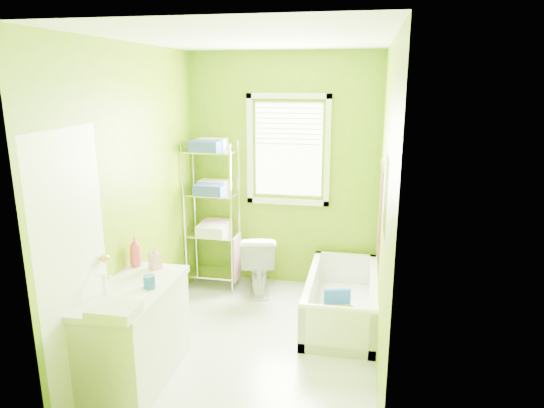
% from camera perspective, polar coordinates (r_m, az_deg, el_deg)
% --- Properties ---
extents(ground, '(2.90, 2.90, 0.00)m').
position_cam_1_polar(ground, '(4.52, -1.91, -16.20)').
color(ground, silver).
rests_on(ground, ground).
extents(room_envelope, '(2.14, 2.94, 2.62)m').
position_cam_1_polar(room_envelope, '(3.96, -2.09, 3.44)').
color(room_envelope, '#679006').
rests_on(room_envelope, ground).
extents(window, '(0.92, 0.05, 1.22)m').
position_cam_1_polar(window, '(5.32, 1.93, 7.04)').
color(window, white).
rests_on(window, ground).
extents(door, '(0.09, 0.80, 2.00)m').
position_cam_1_polar(door, '(3.63, -22.14, -7.73)').
color(door, white).
rests_on(door, ground).
extents(right_wall_decor, '(0.04, 1.48, 1.17)m').
position_cam_1_polar(right_wall_decor, '(3.89, 12.89, -0.54)').
color(right_wall_decor, '#3A0611').
rests_on(right_wall_decor, ground).
extents(bathtub, '(0.67, 1.43, 0.46)m').
position_cam_1_polar(bathtub, '(4.90, 8.11, -11.75)').
color(bathtub, white).
rests_on(bathtub, ground).
extents(toilet, '(0.51, 0.73, 0.68)m').
position_cam_1_polar(toilet, '(5.40, -1.61, -6.84)').
color(toilet, white).
rests_on(toilet, ground).
extents(vanity, '(0.53, 1.08, 1.04)m').
position_cam_1_polar(vanity, '(4.00, -15.82, -14.21)').
color(vanity, silver).
rests_on(vanity, ground).
extents(wire_shelf_unit, '(0.57, 0.45, 1.68)m').
position_cam_1_polar(wire_shelf_unit, '(5.37, -6.92, 0.61)').
color(wire_shelf_unit, silver).
rests_on(wire_shelf_unit, ground).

